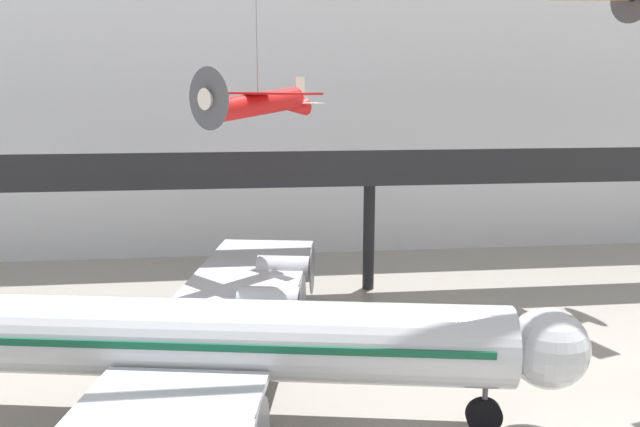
% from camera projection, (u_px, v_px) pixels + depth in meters
% --- Properties ---
extents(hangar_back_wall, '(140.00, 3.00, 26.60)m').
position_uv_depth(hangar_back_wall, '(345.00, 73.00, 46.07)').
color(hangar_back_wall, silver).
rests_on(hangar_back_wall, ground).
extents(mezzanine_walkway, '(110.00, 3.20, 8.86)m').
position_uv_depth(mezzanine_walkway, '(373.00, 175.00, 36.36)').
color(mezzanine_walkway, black).
rests_on(mezzanine_walkway, ground).
extents(airliner_silver_main, '(29.84, 34.25, 8.85)m').
position_uv_depth(airliner_silver_main, '(174.00, 340.00, 22.82)').
color(airliner_silver_main, '#B7BABF').
rests_on(airliner_silver_main, ground).
extents(suspended_plane_red_highwing, '(6.76, 6.94, 12.35)m').
position_uv_depth(suspended_plane_red_highwing, '(258.00, 103.00, 30.38)').
color(suspended_plane_red_highwing, red).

